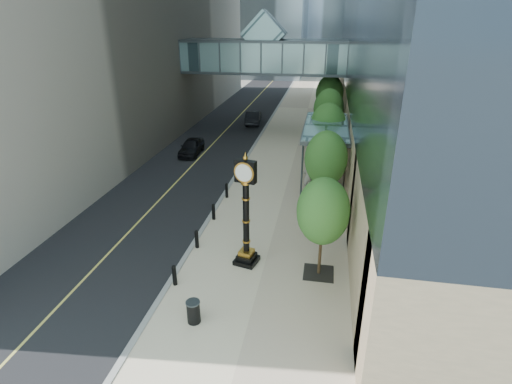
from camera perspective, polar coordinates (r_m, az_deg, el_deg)
ground at (r=17.29m, az=-3.93°, el=-16.08°), size 320.00×320.00×0.00m
road at (r=54.99m, az=-1.09°, el=12.12°), size 8.00×180.00×0.02m
sidewalk at (r=54.04m, az=7.45°, el=11.74°), size 8.00×180.00×0.06m
curb at (r=54.37m, az=3.15°, el=11.98°), size 0.25×180.00×0.07m
skywalk at (r=41.49m, az=1.19°, el=19.09°), size 17.00×4.20×5.80m
entrance_canopy at (r=27.71m, az=9.97°, el=9.02°), size 3.00×8.00×4.38m
bollard_row at (r=25.02m, az=-5.09°, el=-1.31°), size 0.20×16.20×0.90m
street_trees at (r=31.30m, az=10.24°, el=9.68°), size 2.79×28.56×5.73m
street_clock at (r=18.60m, az=-1.42°, el=-3.88°), size 1.24×1.24×5.49m
trash_bin at (r=16.41m, az=-8.92°, el=-16.62°), size 0.57×0.57×0.90m
pedestrian at (r=27.71m, az=7.42°, el=2.22°), size 0.79×0.64×1.87m
car_near at (r=35.46m, az=-9.21°, el=6.42°), size 1.76×4.03×1.35m
car_far at (r=45.57m, az=-0.37°, el=10.64°), size 1.94×4.53×1.45m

